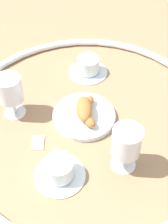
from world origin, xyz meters
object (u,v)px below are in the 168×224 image
object	(u,v)px
juice_glass_left	(126,143)
sugar_packet	(38,142)
coffee_cup_near	(59,170)
juice_glass_right	(9,91)
pastry_plate	(84,116)
croissant_large	(85,110)
coffee_cup_far	(88,67)

from	to	relation	value
juice_glass_left	sugar_packet	xyz separation A→B (m)	(-0.05, -0.24, -0.09)
coffee_cup_near	juice_glass_right	world-z (taller)	juice_glass_right
pastry_plate	croissant_large	bearing A→B (deg)	99.10
croissant_large	juice_glass_right	bearing A→B (deg)	-89.26
juice_glass_right	coffee_cup_near	bearing A→B (deg)	40.81
croissant_large	sugar_packet	xyz separation A→B (m)	(0.11, -0.12, -0.04)
croissant_large	coffee_cup_far	xyz separation A→B (m)	(-0.22, -0.01, -0.01)
juice_glass_right	croissant_large	bearing A→B (deg)	90.74
croissant_large	coffee_cup_near	distance (m)	0.21
pastry_plate	juice_glass_left	distance (m)	0.21
pastry_plate	croissant_large	distance (m)	0.03
croissant_large	coffee_cup_near	xyz separation A→B (m)	(0.21, -0.05, -0.01)
croissant_large	coffee_cup_near	world-z (taller)	croissant_large
juice_glass_right	coffee_cup_far	bearing A→B (deg)	137.02
croissant_large	sugar_packet	distance (m)	0.17
croissant_large	juice_glass_left	xyz separation A→B (m)	(0.15, 0.12, 0.06)
coffee_cup_far	sugar_packet	distance (m)	0.35
pastry_plate	croissant_large	size ratio (longest dim) A/B	1.42
pastry_plate	coffee_cup_far	xyz separation A→B (m)	(-0.22, -0.01, 0.02)
coffee_cup_far	juice_glass_left	world-z (taller)	juice_glass_left
croissant_large	juice_glass_left	distance (m)	0.20
coffee_cup_far	juice_glass_right	xyz separation A→B (m)	(0.22, -0.21, 0.07)
juice_glass_right	sugar_packet	distance (m)	0.17
pastry_plate	coffee_cup_near	world-z (taller)	coffee_cup_near
pastry_plate	juice_glass_left	bearing A→B (deg)	38.66
croissant_large	coffee_cup_far	bearing A→B (deg)	-176.85
croissant_large	coffee_cup_far	size ratio (longest dim) A/B	1.00
coffee_cup_near	juice_glass_right	bearing A→B (deg)	-139.19
coffee_cup_near	juice_glass_left	bearing A→B (deg)	107.60
pastry_plate	sugar_packet	xyz separation A→B (m)	(0.11, -0.12, -0.01)
coffee_cup_far	juice_glass_right	distance (m)	0.31
coffee_cup_far	juice_glass_right	size ratio (longest dim) A/B	0.97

